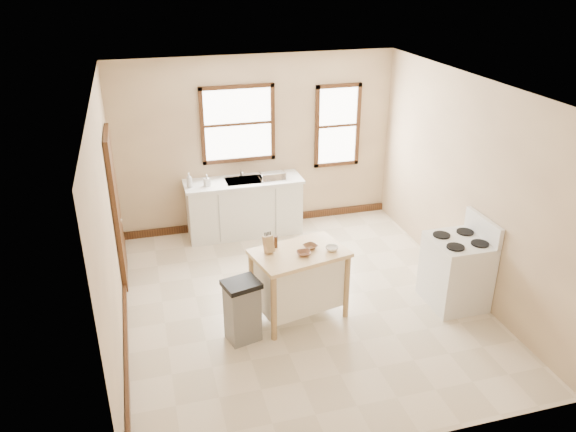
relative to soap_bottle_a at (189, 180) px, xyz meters
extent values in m
plane|color=beige|center=(1.14, -2.13, -1.03)|extent=(5.00, 5.00, 0.00)
plane|color=white|center=(1.14, -2.13, 1.77)|extent=(5.00, 5.00, 0.00)
cube|color=beige|center=(1.14, 0.37, 0.37)|extent=(4.50, 0.04, 2.80)
cube|color=beige|center=(-1.11, -2.13, 0.37)|extent=(0.04, 5.00, 2.80)
cube|color=beige|center=(3.39, -2.13, 0.37)|extent=(0.04, 5.00, 2.80)
cube|color=#341B0E|center=(-1.07, -0.83, 0.02)|extent=(0.06, 0.90, 2.10)
cube|color=#341B0E|center=(1.14, 0.34, -0.97)|extent=(4.50, 0.04, 0.12)
cube|color=#341B0E|center=(-1.08, -2.13, -0.97)|extent=(0.04, 5.00, 0.12)
cylinder|color=silver|center=(0.84, 0.25, 0.00)|extent=(0.03, 0.03, 0.22)
imported|color=#B2B2B2|center=(0.00, 0.00, 0.00)|extent=(0.11, 0.11, 0.23)
imported|color=#B2B2B2|center=(0.26, -0.02, -0.02)|extent=(0.11, 0.11, 0.18)
cylinder|color=#3D2210|center=(0.79, -2.21, -0.06)|extent=(0.05, 0.05, 0.15)
imported|color=brown|center=(1.06, -2.49, -0.11)|extent=(0.18, 0.18, 0.04)
imported|color=brown|center=(1.19, -2.34, -0.11)|extent=(0.22, 0.22, 0.04)
imported|color=white|center=(1.42, -2.47, -0.11)|extent=(0.22, 0.22, 0.05)
camera|label=1|loc=(-0.68, -8.06, 3.06)|focal=35.00mm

